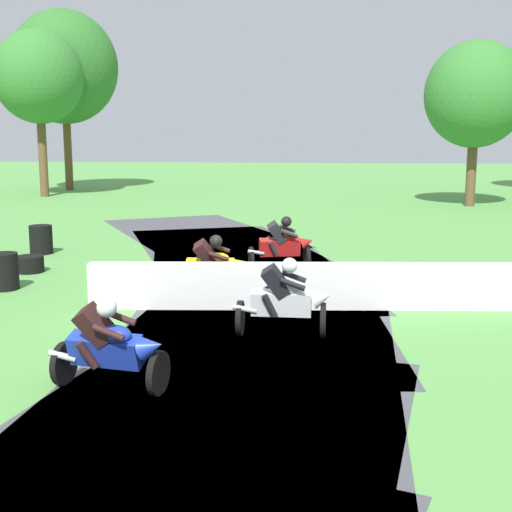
{
  "coord_description": "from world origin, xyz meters",
  "views": [
    {
      "loc": [
        1.09,
        -13.11,
        3.45
      ],
      "look_at": [
        -0.15,
        0.77,
        0.9
      ],
      "focal_mm": 48.76,
      "sensor_mm": 36.0,
      "label": 1
    }
  ],
  "objects_px": {
    "tire_stack_extra_a": "(30,264)",
    "motorcycle_trailing_yellow": "(214,267)",
    "motorcycle_chase_white": "(286,299)",
    "motorcycle_fourth_red": "(283,244)",
    "motorcycle_lead_blue": "(110,346)",
    "tire_stack_far": "(4,271)",
    "tire_stack_extra_b": "(41,240)"
  },
  "relations": [
    {
      "from": "tire_stack_extra_a",
      "to": "motorcycle_trailing_yellow",
      "type": "bearing_deg",
      "value": -22.86
    },
    {
      "from": "motorcycle_chase_white",
      "to": "motorcycle_trailing_yellow",
      "type": "relative_size",
      "value": 1.0
    },
    {
      "from": "motorcycle_trailing_yellow",
      "to": "motorcycle_fourth_red",
      "type": "xyz_separation_m",
      "value": [
        1.29,
        2.82,
        0.02
      ]
    },
    {
      "from": "motorcycle_lead_blue",
      "to": "motorcycle_chase_white",
      "type": "height_order",
      "value": "motorcycle_chase_white"
    },
    {
      "from": "motorcycle_lead_blue",
      "to": "tire_stack_extra_a",
      "type": "bearing_deg",
      "value": 119.78
    },
    {
      "from": "motorcycle_chase_white",
      "to": "tire_stack_far",
      "type": "height_order",
      "value": "motorcycle_chase_white"
    },
    {
      "from": "tire_stack_extra_a",
      "to": "tire_stack_extra_b",
      "type": "bearing_deg",
      "value": 106.07
    },
    {
      "from": "motorcycle_lead_blue",
      "to": "motorcycle_trailing_yellow",
      "type": "bearing_deg",
      "value": 84.27
    },
    {
      "from": "motorcycle_lead_blue",
      "to": "motorcycle_trailing_yellow",
      "type": "xyz_separation_m",
      "value": [
        0.55,
        5.48,
        -0.01
      ]
    },
    {
      "from": "tire_stack_extra_a",
      "to": "tire_stack_far",
      "type": "bearing_deg",
      "value": -83.55
    },
    {
      "from": "motorcycle_lead_blue",
      "to": "tire_stack_extra_a",
      "type": "relative_size",
      "value": 2.49
    },
    {
      "from": "motorcycle_trailing_yellow",
      "to": "tire_stack_extra_b",
      "type": "relative_size",
      "value": 2.11
    },
    {
      "from": "motorcycle_fourth_red",
      "to": "motorcycle_chase_white",
      "type": "bearing_deg",
      "value": -86.55
    },
    {
      "from": "motorcycle_lead_blue",
      "to": "motorcycle_trailing_yellow",
      "type": "relative_size",
      "value": 1.01
    },
    {
      "from": "tire_stack_far",
      "to": "tire_stack_extra_a",
      "type": "height_order",
      "value": "tire_stack_far"
    },
    {
      "from": "motorcycle_chase_white",
      "to": "motorcycle_trailing_yellow",
      "type": "height_order",
      "value": "motorcycle_chase_white"
    },
    {
      "from": "motorcycle_lead_blue",
      "to": "tire_stack_extra_a",
      "type": "distance_m",
      "value": 8.69
    },
    {
      "from": "motorcycle_trailing_yellow",
      "to": "tire_stack_extra_b",
      "type": "bearing_deg",
      "value": 140.71
    },
    {
      "from": "motorcycle_chase_white",
      "to": "tire_stack_far",
      "type": "distance_m",
      "value": 6.97
    },
    {
      "from": "motorcycle_lead_blue",
      "to": "motorcycle_chase_white",
      "type": "distance_m",
      "value": 3.45
    },
    {
      "from": "motorcycle_lead_blue",
      "to": "motorcycle_fourth_red",
      "type": "height_order",
      "value": "motorcycle_fourth_red"
    },
    {
      "from": "motorcycle_lead_blue",
      "to": "tire_stack_far",
      "type": "relative_size",
      "value": 2.13
    },
    {
      "from": "motorcycle_trailing_yellow",
      "to": "tire_stack_extra_a",
      "type": "distance_m",
      "value": 5.29
    },
    {
      "from": "motorcycle_lead_blue",
      "to": "motorcycle_chase_white",
      "type": "relative_size",
      "value": 1.01
    },
    {
      "from": "motorcycle_trailing_yellow",
      "to": "motorcycle_lead_blue",
      "type": "bearing_deg",
      "value": -95.73
    },
    {
      "from": "motorcycle_trailing_yellow",
      "to": "tire_stack_extra_a",
      "type": "relative_size",
      "value": 2.47
    },
    {
      "from": "tire_stack_far",
      "to": "tire_stack_extra_b",
      "type": "bearing_deg",
      "value": 102.09
    },
    {
      "from": "motorcycle_fourth_red",
      "to": "tire_stack_far",
      "type": "xyz_separation_m",
      "value": [
        -5.94,
        -2.61,
        -0.25
      ]
    },
    {
      "from": "motorcycle_fourth_red",
      "to": "tire_stack_extra_b",
      "type": "bearing_deg",
      "value": 165.7
    },
    {
      "from": "motorcycle_trailing_yellow",
      "to": "motorcycle_fourth_red",
      "type": "bearing_deg",
      "value": 65.4
    },
    {
      "from": "motorcycle_chase_white",
      "to": "tire_stack_extra_a",
      "type": "relative_size",
      "value": 2.47
    },
    {
      "from": "tire_stack_extra_b",
      "to": "tire_stack_far",
      "type": "bearing_deg",
      "value": -77.91
    }
  ]
}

